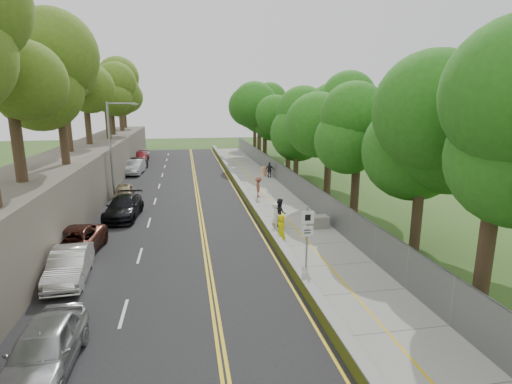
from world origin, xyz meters
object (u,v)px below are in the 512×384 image
(person_far, at_px, (270,170))
(signpost, at_px, (307,230))
(car_2, at_px, (73,243))
(streetlight, at_px, (113,143))
(car_0, at_px, (44,349))
(car_1, at_px, (69,265))
(painter_0, at_px, (281,228))
(construction_barrel, at_px, (264,171))
(concrete_block, at_px, (319,222))

(person_far, bearing_deg, signpost, 100.51)
(signpost, xyz_separation_m, car_2, (-11.65, 3.49, -1.19))
(streetlight, relative_size, signpost, 2.58)
(streetlight, bearing_deg, car_0, -86.38)
(car_0, relative_size, person_far, 2.75)
(person_far, bearing_deg, car_1, 76.46)
(signpost, height_order, car_1, signpost)
(painter_0, height_order, person_far, person_far)
(streetlight, xyz_separation_m, construction_barrel, (14.26, 7.58, -4.09))
(construction_barrel, xyz_separation_m, person_far, (0.40, -1.09, 0.32))
(streetlight, distance_m, car_1, 16.97)
(construction_barrel, height_order, car_1, car_1)
(concrete_block, height_order, car_0, car_0)
(concrete_block, height_order, person_far, person_far)
(car_0, xyz_separation_m, painter_0, (9.75, 10.10, 0.02))
(streetlight, xyz_separation_m, person_far, (14.66, 6.48, -3.78))
(painter_0, bearing_deg, concrete_block, -40.73)
(construction_barrel, bearing_deg, concrete_block, -90.15)
(construction_barrel, bearing_deg, person_far, -69.92)
(streetlight, distance_m, concrete_block, 18.46)
(car_2, bearing_deg, car_1, -73.88)
(construction_barrel, bearing_deg, car_2, -124.31)
(signpost, bearing_deg, person_far, 82.37)
(car_2, height_order, painter_0, painter_0)
(car_1, bearing_deg, signpost, -6.45)
(car_0, bearing_deg, car_2, 100.27)
(streetlight, relative_size, car_1, 1.82)
(car_1, bearing_deg, car_0, -85.26)
(car_0, xyz_separation_m, person_far, (13.20, 29.59, 0.06))
(person_far, bearing_deg, streetlight, 42.00)
(car_1, relative_size, person_far, 2.70)
(signpost, xyz_separation_m, construction_barrel, (2.75, 24.59, -1.42))
(construction_barrel, relative_size, car_1, 0.23)
(car_1, bearing_deg, painter_0, 14.26)
(car_2, distance_m, painter_0, 11.36)
(concrete_block, bearing_deg, construction_barrel, 89.85)
(car_2, height_order, person_far, person_far)
(car_1, relative_size, car_2, 0.83)
(concrete_block, relative_size, person_far, 0.69)
(streetlight, distance_m, person_far, 16.47)
(streetlight, height_order, person_far, streetlight)
(car_0, bearing_deg, streetlight, 94.40)
(concrete_block, bearing_deg, streetlight, 142.27)
(concrete_block, bearing_deg, signpost, -114.20)
(construction_barrel, height_order, painter_0, painter_0)
(concrete_block, xyz_separation_m, person_far, (0.45, 17.48, 0.44))
(signpost, xyz_separation_m, concrete_block, (2.70, 6.02, -1.54))
(construction_barrel, xyz_separation_m, car_0, (-12.80, -30.68, 0.26))
(car_1, bearing_deg, person_far, 54.48)
(car_0, distance_m, car_2, 9.71)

